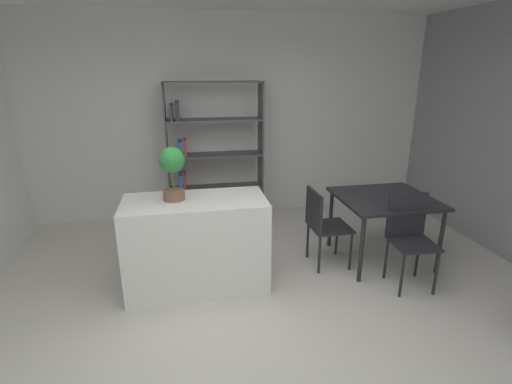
{
  "coord_description": "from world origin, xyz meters",
  "views": [
    {
      "loc": [
        -0.41,
        -2.63,
        2.1
      ],
      "look_at": [
        0.17,
        0.46,
        1.08
      ],
      "focal_mm": 26.86,
      "sensor_mm": 36.0,
      "label": 1
    }
  ],
  "objects_px": {
    "dining_table": "(384,204)",
    "kitchen_island": "(197,243)",
    "dining_chair_island_side": "(322,221)",
    "potted_plant_on_island": "(172,168)",
    "open_bookshelf": "(207,158)",
    "dining_chair_near": "(410,232)"
  },
  "relations": [
    {
      "from": "kitchen_island",
      "to": "dining_chair_near",
      "type": "bearing_deg",
      "value": -9.29
    },
    {
      "from": "kitchen_island",
      "to": "dining_table",
      "type": "xyz_separation_m",
      "value": [
        2.07,
        0.17,
        0.22
      ]
    },
    {
      "from": "dining_table",
      "to": "kitchen_island",
      "type": "bearing_deg",
      "value": -175.31
    },
    {
      "from": "potted_plant_on_island",
      "to": "kitchen_island",
      "type": "bearing_deg",
      "value": -12.35
    },
    {
      "from": "kitchen_island",
      "to": "open_bookshelf",
      "type": "bearing_deg",
      "value": 82.01
    },
    {
      "from": "potted_plant_on_island",
      "to": "dining_table",
      "type": "xyz_separation_m",
      "value": [
        2.26,
        0.13,
        -0.55
      ]
    },
    {
      "from": "potted_plant_on_island",
      "to": "dining_chair_island_side",
      "type": "bearing_deg",
      "value": 4.73
    },
    {
      "from": "potted_plant_on_island",
      "to": "open_bookshelf",
      "type": "height_order",
      "value": "open_bookshelf"
    },
    {
      "from": "kitchen_island",
      "to": "dining_chair_island_side",
      "type": "xyz_separation_m",
      "value": [
        1.36,
        0.17,
        0.07
      ]
    },
    {
      "from": "open_bookshelf",
      "to": "dining_chair_near",
      "type": "height_order",
      "value": "open_bookshelf"
    },
    {
      "from": "kitchen_island",
      "to": "dining_chair_near",
      "type": "xyz_separation_m",
      "value": [
        2.08,
        -0.34,
        0.1
      ]
    },
    {
      "from": "open_bookshelf",
      "to": "kitchen_island",
      "type": "bearing_deg",
      "value": -97.99
    },
    {
      "from": "potted_plant_on_island",
      "to": "dining_chair_near",
      "type": "xyz_separation_m",
      "value": [
        2.26,
        -0.38,
        -0.67
      ]
    },
    {
      "from": "open_bookshelf",
      "to": "dining_chair_near",
      "type": "bearing_deg",
      "value": -47.55
    },
    {
      "from": "dining_chair_island_side",
      "to": "dining_chair_near",
      "type": "bearing_deg",
      "value": -126.3
    },
    {
      "from": "open_bookshelf",
      "to": "dining_chair_near",
      "type": "relative_size",
      "value": 2.08
    },
    {
      "from": "dining_table",
      "to": "dining_chair_island_side",
      "type": "bearing_deg",
      "value": -179.85
    },
    {
      "from": "kitchen_island",
      "to": "open_bookshelf",
      "type": "height_order",
      "value": "open_bookshelf"
    },
    {
      "from": "kitchen_island",
      "to": "dining_chair_island_side",
      "type": "height_order",
      "value": "kitchen_island"
    },
    {
      "from": "potted_plant_on_island",
      "to": "dining_chair_island_side",
      "type": "xyz_separation_m",
      "value": [
        1.54,
        0.13,
        -0.7
      ]
    },
    {
      "from": "potted_plant_on_island",
      "to": "open_bookshelf",
      "type": "relative_size",
      "value": 0.26
    },
    {
      "from": "open_bookshelf",
      "to": "dining_chair_island_side",
      "type": "distance_m",
      "value": 1.92
    }
  ]
}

